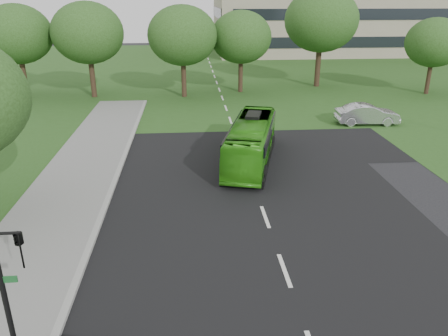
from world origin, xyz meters
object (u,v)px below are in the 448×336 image
object	(u,v)px
tree_park_c	(241,37)
tree_park_f	(17,34)
sedan	(367,114)
bus	(251,141)
tree_park_a	(88,33)
tree_park_d	(321,20)
traffic_light	(9,288)
tree_park_e	(435,43)
tree_park_b	(182,36)

from	to	relation	value
tree_park_c	tree_park_f	distance (m)	20.73
tree_park_f	sedan	distance (m)	31.66
tree_park_c	bus	xyz separation A→B (m)	(-1.71, -19.84, -4.08)
tree_park_a	tree_park_f	world-z (taller)	tree_park_a
tree_park_d	traffic_light	size ratio (longest dim) A/B	2.15
tree_park_d	sedan	distance (m)	16.09
tree_park_e	traffic_light	xyz separation A→B (m)	(-27.66, -32.35, -2.19)
tree_park_d	sedan	world-z (taller)	tree_park_d
tree_park_a	tree_park_d	xyz separation A→B (m)	(22.67, 3.50, 0.84)
tree_park_d	tree_park_f	distance (m)	29.33
tree_park_c	tree_park_d	world-z (taller)	tree_park_d
tree_park_d	traffic_light	distance (m)	41.36
tree_park_a	traffic_light	size ratio (longest dim) A/B	1.88
traffic_light	tree_park_a	bearing A→B (deg)	120.18
tree_park_d	bus	bearing A→B (deg)	-114.72
tree_park_e	tree_park_f	world-z (taller)	tree_park_f
bus	traffic_light	xyz separation A→B (m)	(-7.76, -14.93, 1.47)
tree_park_b	sedan	size ratio (longest dim) A/B	1.81
tree_park_b	traffic_light	size ratio (longest dim) A/B	1.82
tree_park_a	tree_park_b	xyz separation A→B (m)	(8.58, -0.58, -0.23)
tree_park_e	tree_park_b	bearing A→B (deg)	178.49
tree_park_c	tree_park_f	xyz separation A→B (m)	(-20.72, -0.42, 0.44)
tree_park_f	traffic_light	bearing A→B (deg)	-71.86
tree_park_a	tree_park_b	distance (m)	8.60
sedan	tree_park_c	bearing A→B (deg)	35.15
tree_park_c	bus	bearing A→B (deg)	-94.92
tree_park_b	bus	size ratio (longest dim) A/B	0.95
bus	traffic_light	world-z (taller)	traffic_light
tree_park_d	tree_park_f	size ratio (longest dim) A/B	1.17
bus	traffic_light	bearing A→B (deg)	-102.53
tree_park_a	tree_park_d	size ratio (longest dim) A/B	0.87
tree_park_a	tree_park_e	size ratio (longest dim) A/B	1.20
sedan	tree_park_f	bearing A→B (deg)	69.66
tree_park_c	sedan	world-z (taller)	tree_park_c
tree_park_d	bus	xyz separation A→B (m)	(-10.18, -22.12, -5.48)
tree_park_e	tree_park_f	xyz separation A→B (m)	(-38.92, 2.00, 0.85)
tree_park_a	tree_park_e	world-z (taller)	tree_park_a
tree_park_f	tree_park_c	bearing A→B (deg)	1.17
tree_park_c	traffic_light	bearing A→B (deg)	-105.23
tree_park_a	sedan	world-z (taller)	tree_park_a
tree_park_c	tree_park_e	bearing A→B (deg)	-7.59
tree_park_a	bus	bearing A→B (deg)	-56.14
tree_park_c	tree_park_d	size ratio (longest dim) A/B	0.79
tree_park_e	tree_park_f	bearing A→B (deg)	177.06
tree_park_c	tree_park_b	bearing A→B (deg)	-162.26
tree_park_f	traffic_light	distance (m)	36.27
tree_park_f	sedan	bearing A→B (deg)	-23.06
tree_park_d	sedan	bearing A→B (deg)	-91.62
traffic_light	sedan	bearing A→B (deg)	73.76
tree_park_e	tree_park_d	bearing A→B (deg)	154.18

